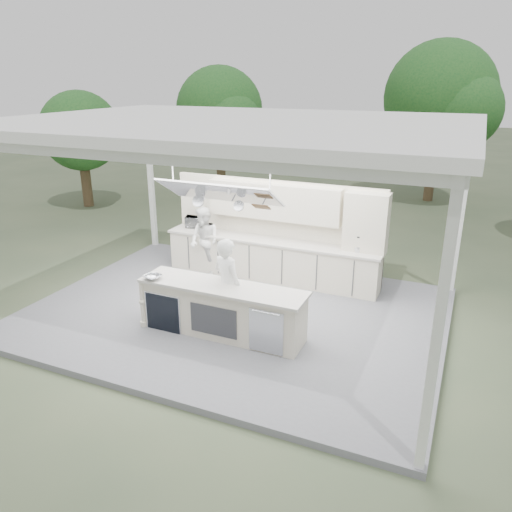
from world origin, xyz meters
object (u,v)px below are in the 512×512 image
at_px(head_chef, 227,285).
at_px(demo_island, 221,310).
at_px(back_counter, 271,259).
at_px(sous_chef, 205,241).

bearing_deg(head_chef, demo_island, 105.03).
height_order(demo_island, head_chef, head_chef).
xyz_separation_m(demo_island, head_chef, (0.02, 0.21, 0.41)).
relative_size(demo_island, back_counter, 0.61).
bearing_deg(sous_chef, demo_island, -32.75).
distance_m(head_chef, sous_chef, 2.84).
height_order(head_chef, sous_chef, head_chef).
height_order(demo_island, back_counter, same).
relative_size(demo_island, head_chef, 1.76).
bearing_deg(sous_chef, back_counter, 35.28).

